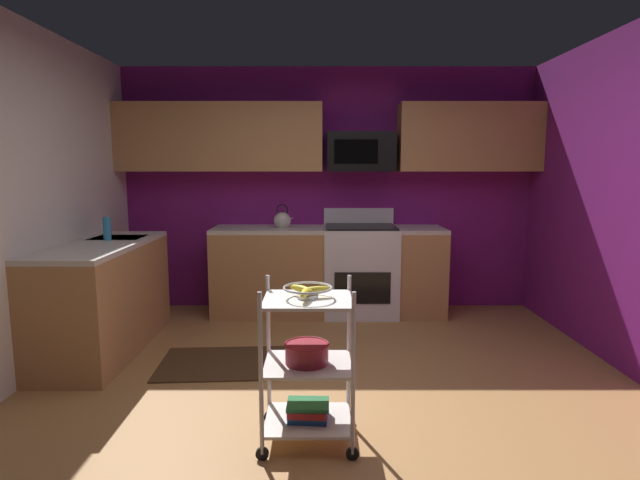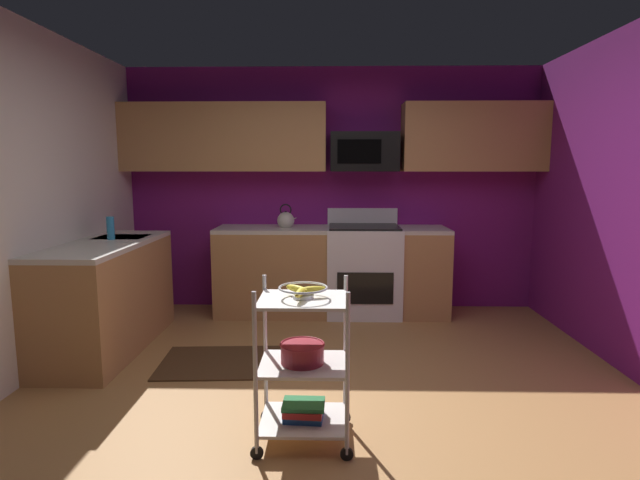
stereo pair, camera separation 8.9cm
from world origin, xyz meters
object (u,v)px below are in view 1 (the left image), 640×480
(oven_range, at_px, (359,269))
(fruit_bowl, at_px, (306,290))
(mixing_bowl_large, at_px, (305,353))
(book_stack, at_px, (307,410))
(dish_soap_bottle, at_px, (105,229))
(microwave, at_px, (359,152))
(rolling_cart, at_px, (306,364))
(kettle, at_px, (281,220))

(oven_range, height_order, fruit_bowl, oven_range)
(oven_range, distance_m, mixing_bowl_large, 2.60)
(fruit_bowl, bearing_deg, book_stack, -135.00)
(oven_range, height_order, dish_soap_bottle, dish_soap_bottle)
(microwave, height_order, dish_soap_bottle, microwave)
(microwave, relative_size, fruit_bowl, 2.57)
(rolling_cart, height_order, fruit_bowl, rolling_cart)
(rolling_cart, relative_size, mixing_bowl_large, 3.63)
(oven_range, distance_m, microwave, 1.23)
(microwave, distance_m, fruit_bowl, 2.82)
(oven_range, bearing_deg, rolling_cart, -100.88)
(dish_soap_bottle, bearing_deg, microwave, 24.81)
(rolling_cart, bearing_deg, mixing_bowl_large, 180.00)
(microwave, height_order, book_stack, microwave)
(microwave, bearing_deg, fruit_bowl, -100.45)
(fruit_bowl, relative_size, mixing_bowl_large, 1.08)
(mixing_bowl_large, height_order, book_stack, mixing_bowl_large)
(rolling_cart, bearing_deg, dish_soap_bottle, 137.49)
(microwave, relative_size, kettle, 2.65)
(book_stack, bearing_deg, dish_soap_bottle, 137.49)
(mixing_bowl_large, bearing_deg, kettle, 97.10)
(kettle, bearing_deg, mixing_bowl_large, -82.90)
(oven_range, xyz_separation_m, mixing_bowl_large, (-0.50, -2.55, 0.04))
(book_stack, bearing_deg, rolling_cart, -75.96)
(rolling_cart, height_order, book_stack, rolling_cart)
(oven_range, xyz_separation_m, dish_soap_bottle, (-2.25, -0.94, 0.54))
(rolling_cart, height_order, mixing_bowl_large, rolling_cart)
(oven_range, bearing_deg, fruit_bowl, -100.88)
(fruit_bowl, height_order, dish_soap_bottle, dish_soap_bottle)
(microwave, height_order, mixing_bowl_large, microwave)
(book_stack, bearing_deg, microwave, 79.55)
(fruit_bowl, distance_m, kettle, 2.57)
(book_stack, distance_m, kettle, 2.70)
(microwave, bearing_deg, kettle, -172.41)
(fruit_bowl, xyz_separation_m, mixing_bowl_large, (-0.01, 0.00, -0.36))
(fruit_bowl, height_order, book_stack, fruit_bowl)
(fruit_bowl, bearing_deg, kettle, 97.23)
(microwave, height_order, kettle, microwave)
(microwave, bearing_deg, dish_soap_bottle, -155.19)
(oven_range, relative_size, mixing_bowl_large, 4.37)
(oven_range, relative_size, kettle, 4.17)
(oven_range, relative_size, dish_soap_bottle, 5.50)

